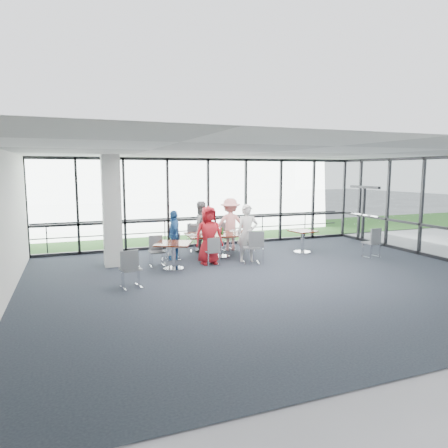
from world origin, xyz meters
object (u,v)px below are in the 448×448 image
object	(u,v)px
diner_far_left	(200,227)
chair_main_nl	(212,251)
diner_near_left	(209,235)
side_table_left	(173,246)
diner_far_right	(230,224)
chair_spare_lb	(157,252)
side_table_right	(303,234)
chair_main_fr	(227,237)
diner_near_right	(247,233)
chair_spare_la	(131,269)
main_table	(221,237)
chair_main_fl	(197,238)
diner_end	(174,235)
chair_spare_r	(372,243)
chair_main_end	(173,247)
structural_column	(112,211)
chair_main_nr	(251,247)

from	to	relation	value
diner_far_left	chair_main_nl	size ratio (longest dim) A/B	2.12
diner_near_left	side_table_left	bearing A→B (deg)	-166.10
diner_far_right	chair_spare_lb	distance (m)	3.27
side_table_right	chair_main_fr	size ratio (longest dim) A/B	0.93
diner_far_right	diner_near_right	bearing A→B (deg)	99.43
chair_spare_la	main_table	bearing A→B (deg)	26.00
side_table_right	chair_main_fl	distance (m)	3.60
diner_near_right	chair_main_nl	world-z (taller)	diner_near_right
diner_end	chair_spare_r	world-z (taller)	diner_end
side_table_left	diner_far_right	xyz separation A→B (m)	(2.50, 1.96, 0.26)
diner_far_left	chair_main_end	world-z (taller)	diner_far_left
diner_end	chair_spare_r	xyz separation A→B (m)	(5.94, -1.98, -0.30)
diner_near_left	chair_main_fr	distance (m)	2.22
structural_column	side_table_left	bearing A→B (deg)	-34.32
chair_spare_la	chair_spare_lb	distance (m)	2.14
main_table	chair_spare_la	distance (m)	4.04
side_table_right	diner_near_right	xyz separation A→B (m)	(-2.31, -0.58, 0.26)
main_table	chair_main_fr	bearing A→B (deg)	62.37
diner_far_right	chair_main_nr	distance (m)	2.15
structural_column	chair_main_fr	xyz separation A→B (m)	(3.94, 0.97, -1.14)
diner_near_right	chair_main_nr	xyz separation A→B (m)	(0.01, -0.27, -0.39)
chair_main_nr	chair_main_fr	distance (m)	2.16
chair_spare_la	diner_end	bearing A→B (deg)	45.38
diner_end	chair_main_nl	distance (m)	1.48
diner_end	chair_spare_lb	xyz separation A→B (m)	(-0.70, -0.76, -0.34)
diner_end	chair_spare_r	bearing A→B (deg)	76.91
diner_near_right	diner_near_left	bearing A→B (deg)	-170.20
side_table_right	chair_main_end	distance (m)	4.39
main_table	chair_main_fl	distance (m)	1.19
main_table	side_table_left	bearing A→B (deg)	-145.44
side_table_left	side_table_right	size ratio (longest dim) A/B	1.47
chair_main_fl	chair_main_fr	distance (m)	1.08
main_table	chair_spare_la	xyz separation A→B (m)	(-3.19, -2.47, -0.19)
diner_near_right	chair_main_end	bearing A→B (deg)	168.82
main_table	chair_spare_lb	distance (m)	2.26
structural_column	chair_main_nr	bearing A→B (deg)	-16.99
side_table_left	chair_main_fr	world-z (taller)	chair_main_fr
chair_main_fl	chair_spare_r	distance (m)	5.72
chair_main_end	side_table_right	bearing A→B (deg)	88.10
side_table_left	chair_spare_r	distance (m)	6.32
side_table_right	chair_spare_lb	xyz separation A→B (m)	(-5.01, -0.24, -0.19)
side_table_right	diner_far_right	distance (m)	2.49
chair_main_nl	diner_near_right	bearing A→B (deg)	0.39
diner_far_right	chair_main_end	xyz separation A→B (m)	(-2.23, -0.80, -0.50)
chair_main_fl	diner_far_left	bearing A→B (deg)	179.24
diner_end	chair_main_nl	world-z (taller)	diner_end
diner_end	chair_main_end	distance (m)	0.37
main_table	diner_far_right	size ratio (longest dim) A/B	1.25
diner_near_left	diner_near_right	bearing A→B (deg)	-4.29
structural_column	chair_spare_la	world-z (taller)	structural_column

